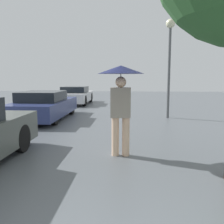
{
  "coord_description": "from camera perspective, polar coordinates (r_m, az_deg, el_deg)",
  "views": [
    {
      "loc": [
        0.09,
        -0.57,
        1.73
      ],
      "look_at": [
        -0.25,
        4.8,
        0.97
      ],
      "focal_mm": 40.0,
      "sensor_mm": 36.0,
      "label": 1
    }
  ],
  "objects": [
    {
      "name": "pedestrian",
      "position": [
        5.38,
        2.02,
        5.45
      ],
      "size": [
        0.99,
        0.99,
        1.97
      ],
      "color": "beige",
      "rests_on": "ground_plane"
    },
    {
      "name": "parked_car_middle",
      "position": [
        10.73,
        -15.29,
        1.41
      ],
      "size": [
        1.84,
        4.34,
        1.16
      ],
      "color": "navy",
      "rests_on": "ground_plane"
    },
    {
      "name": "parked_car_farthest",
      "position": [
        16.47,
        -8.3,
        3.78
      ],
      "size": [
        1.75,
        4.02,
        1.14
      ],
      "color": "silver",
      "rests_on": "ground_plane"
    },
    {
      "name": "street_lamp",
      "position": [
        10.9,
        13.05,
        14.12
      ],
      "size": [
        0.37,
        0.37,
        4.08
      ],
      "color": "#515456",
      "rests_on": "ground_plane"
    }
  ]
}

